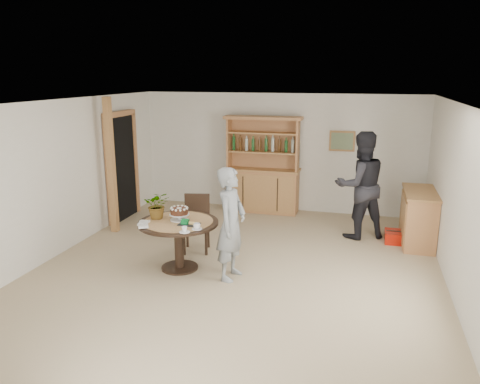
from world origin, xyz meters
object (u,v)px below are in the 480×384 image
Objects in this scene: hutch at (263,180)px; teen_boy at (231,224)px; adult_person at (360,185)px; sideboard at (419,217)px; dining_chair at (197,219)px; red_suitcase at (402,237)px; dining_table at (179,231)px.

hutch is 1.25× the size of teen_boy.
hutch is at bearing -56.05° from adult_person.
adult_person is (2.03, -1.16, 0.27)m from hutch.
teen_boy is 0.85× the size of adult_person.
sideboard is 1.33× the size of dining_chair.
red_suitcase is (2.80, -1.29, -0.59)m from hutch.
teen_boy is 2.71× the size of red_suitcase.
dining_chair is 1.30m from teen_boy.
hutch is 3.47m from teen_boy.
teen_boy is at bearing -6.71° from dining_table.
red_suitcase is (2.51, 2.16, -0.72)m from teen_boy.
adult_person is at bearing 169.58° from red_suitcase.
sideboard is at bearing 11.64° from red_suitcase.
dining_table is 0.88m from teen_boy.
red_suitcase is (-0.24, -0.05, -0.37)m from sideboard.
red_suitcase is at bearing -167.65° from sideboard.
adult_person is 1.17m from red_suitcase.
hutch is at bearing 11.99° from teen_boy.
dining_table is at bearing -149.18° from red_suitcase.
dining_table is 3.41m from adult_person.
sideboard is 1.13m from adult_person.
adult_person is (2.60, 1.36, 0.43)m from dining_chair.
dining_chair is 0.58× the size of teen_boy.
teen_boy reaches higher than red_suitcase.
hutch is at bearing 154.49° from red_suitcase.
dining_chair is 0.49× the size of adult_person.
dining_chair is at bearing -160.43° from sideboard.
dining_chair is at bearing 50.24° from teen_boy.
adult_person is (1.73, 2.29, 0.15)m from teen_boy.
hutch is 1.70× the size of dining_table.
red_suitcase is (0.77, -0.13, -0.86)m from adult_person.
teen_boy is (-2.75, -2.21, 0.35)m from sideboard.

